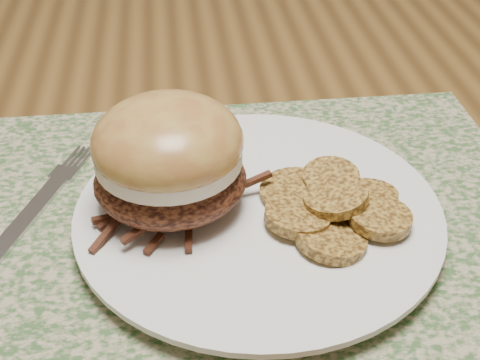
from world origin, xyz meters
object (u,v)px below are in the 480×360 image
(dinner_plate, at_px, (258,216))
(dining_table, at_px, (64,139))
(pork_sandwich, at_px, (169,158))
(fork, at_px, (38,205))

(dinner_plate, bearing_deg, dining_table, 123.94)
(dinner_plate, xyz_separation_m, pork_sandwich, (-0.06, 0.01, 0.05))
(dining_table, distance_m, fork, 0.25)
(pork_sandwich, relative_size, fork, 0.68)
(dining_table, relative_size, pork_sandwich, 13.18)
(dining_table, height_order, dinner_plate, dinner_plate)
(dining_table, bearing_deg, fork, -86.27)
(dining_table, distance_m, pork_sandwich, 0.32)
(dinner_plate, height_order, fork, dinner_plate)
(dining_table, height_order, fork, fork)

